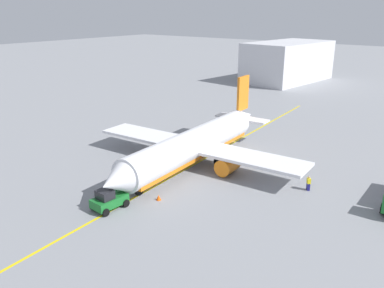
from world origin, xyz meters
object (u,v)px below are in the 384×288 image
at_px(airplane, 194,145).
at_px(safety_cone_nose, 159,197).
at_px(pushback_tug, 108,200).
at_px(refueling_worker, 308,183).

height_order(airplane, safety_cone_nose, airplane).
xyz_separation_m(pushback_tug, refueling_worker, (-16.65, 14.57, -0.19)).
relative_size(airplane, pushback_tug, 8.85).
distance_m(pushback_tug, refueling_worker, 22.12).
relative_size(airplane, refueling_worker, 19.18).
bearing_deg(airplane, safety_cone_nose, 16.68).
bearing_deg(refueling_worker, pushback_tug, -41.20).
relative_size(pushback_tug, refueling_worker, 2.17).
relative_size(pushback_tug, safety_cone_nose, 6.15).
bearing_deg(safety_cone_nose, pushback_tug, -31.14).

